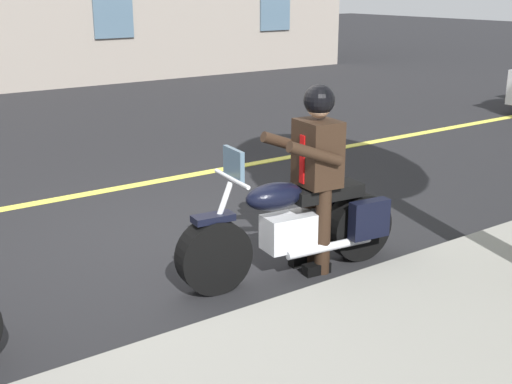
# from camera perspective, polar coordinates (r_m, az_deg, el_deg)

# --- Properties ---
(ground_plane) EXTENTS (80.00, 80.00, 0.00)m
(ground_plane) POSITION_cam_1_polar(r_m,az_deg,el_deg) (7.26, -6.23, -3.69)
(ground_plane) COLOR black
(lane_center_stripe) EXTENTS (60.00, 0.16, 0.01)m
(lane_center_stripe) POSITION_cam_1_polar(r_m,az_deg,el_deg) (8.97, -12.53, 0.14)
(lane_center_stripe) COLOR #E5DB4C
(lane_center_stripe) RESTS_ON ground_plane
(motorcycle_main) EXTENTS (2.22, 0.75, 1.26)m
(motorcycle_main) POSITION_cam_1_polar(r_m,az_deg,el_deg) (6.18, 3.51, -2.94)
(motorcycle_main) COLOR black
(motorcycle_main) RESTS_ON ground_plane
(rider_main) EXTENTS (0.66, 0.60, 1.74)m
(rider_main) POSITION_cam_1_polar(r_m,az_deg,el_deg) (6.10, 5.10, 2.52)
(rider_main) COLOR black
(rider_main) RESTS_ON ground_plane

